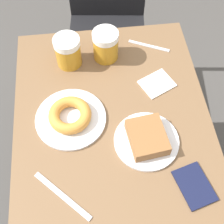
{
  "coord_description": "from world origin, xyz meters",
  "views": [
    {
      "loc": [
        -0.06,
        -0.53,
        1.66
      ],
      "look_at": [
        0.0,
        0.0,
        0.79
      ],
      "focal_mm": 50.0,
      "sensor_mm": 36.0,
      "label": 1
    }
  ],
  "objects_px": {
    "plate_with_cake": "(147,139)",
    "knife": "(62,196)",
    "beer_mug_left": "(106,45)",
    "fork": "(149,46)",
    "beer_mug_center": "(68,51)",
    "plate_with_donut": "(70,117)",
    "chair": "(107,11)",
    "passport_near_edge": "(194,186)",
    "napkin_folded": "(157,84)"
  },
  "relations": [
    {
      "from": "plate_with_cake",
      "to": "knife",
      "type": "relative_size",
      "value": 1.27
    },
    {
      "from": "plate_with_cake",
      "to": "beer_mug_left",
      "type": "bearing_deg",
      "value": 103.45
    },
    {
      "from": "fork",
      "to": "knife",
      "type": "bearing_deg",
      "value": -122.89
    },
    {
      "from": "beer_mug_center",
      "to": "knife",
      "type": "height_order",
      "value": "beer_mug_center"
    },
    {
      "from": "plate_with_donut",
      "to": "fork",
      "type": "bearing_deg",
      "value": 42.96
    },
    {
      "from": "chair",
      "to": "plate_with_cake",
      "type": "distance_m",
      "value": 0.89
    },
    {
      "from": "passport_near_edge",
      "to": "chair",
      "type": "bearing_deg",
      "value": 98.2
    },
    {
      "from": "beer_mug_center",
      "to": "beer_mug_left",
      "type": "bearing_deg",
      "value": 5.75
    },
    {
      "from": "fork",
      "to": "knife",
      "type": "height_order",
      "value": "same"
    },
    {
      "from": "chair",
      "to": "fork",
      "type": "relative_size",
      "value": 6.27
    },
    {
      "from": "beer_mug_left",
      "to": "fork",
      "type": "height_order",
      "value": "beer_mug_left"
    },
    {
      "from": "plate_with_donut",
      "to": "napkin_folded",
      "type": "distance_m",
      "value": 0.33
    },
    {
      "from": "beer_mug_left",
      "to": "beer_mug_center",
      "type": "bearing_deg",
      "value": -174.25
    },
    {
      "from": "chair",
      "to": "fork",
      "type": "xyz_separation_m",
      "value": [
        0.11,
        -0.46,
        0.21
      ]
    },
    {
      "from": "beer_mug_left",
      "to": "beer_mug_center",
      "type": "relative_size",
      "value": 1.0
    },
    {
      "from": "beer_mug_center",
      "to": "fork",
      "type": "xyz_separation_m",
      "value": [
        0.31,
        0.04,
        -0.06
      ]
    },
    {
      "from": "beer_mug_left",
      "to": "beer_mug_center",
      "type": "height_order",
      "value": "same"
    },
    {
      "from": "beer_mug_center",
      "to": "chair",
      "type": "bearing_deg",
      "value": 69.05
    },
    {
      "from": "chair",
      "to": "napkin_folded",
      "type": "height_order",
      "value": "chair"
    },
    {
      "from": "plate_with_cake",
      "to": "fork",
      "type": "bearing_deg",
      "value": 78.51
    },
    {
      "from": "fork",
      "to": "passport_near_edge",
      "type": "relative_size",
      "value": 1.05
    },
    {
      "from": "plate_with_donut",
      "to": "napkin_folded",
      "type": "relative_size",
      "value": 1.69
    },
    {
      "from": "beer_mug_left",
      "to": "napkin_folded",
      "type": "bearing_deg",
      "value": -42.35
    },
    {
      "from": "beer_mug_center",
      "to": "fork",
      "type": "bearing_deg",
      "value": 8.19
    },
    {
      "from": "beer_mug_center",
      "to": "napkin_folded",
      "type": "relative_size",
      "value": 0.85
    },
    {
      "from": "plate_with_cake",
      "to": "beer_mug_center",
      "type": "distance_m",
      "value": 0.42
    },
    {
      "from": "plate_with_donut",
      "to": "passport_near_edge",
      "type": "relative_size",
      "value": 1.61
    },
    {
      "from": "beer_mug_left",
      "to": "beer_mug_center",
      "type": "distance_m",
      "value": 0.14
    },
    {
      "from": "napkin_folded",
      "to": "fork",
      "type": "bearing_deg",
      "value": 88.71
    },
    {
      "from": "chair",
      "to": "beer_mug_left",
      "type": "relative_size",
      "value": 8.08
    },
    {
      "from": "plate_with_cake",
      "to": "beer_mug_left",
      "type": "xyz_separation_m",
      "value": [
        -0.09,
        0.37,
        0.04
      ]
    },
    {
      "from": "plate_with_donut",
      "to": "beer_mug_left",
      "type": "distance_m",
      "value": 0.3
    },
    {
      "from": "beer_mug_center",
      "to": "passport_near_edge",
      "type": "distance_m",
      "value": 0.62
    },
    {
      "from": "beer_mug_center",
      "to": "fork",
      "type": "relative_size",
      "value": 0.78
    },
    {
      "from": "plate_with_donut",
      "to": "beer_mug_left",
      "type": "xyz_separation_m",
      "value": [
        0.14,
        0.26,
        0.04
      ]
    },
    {
      "from": "napkin_folded",
      "to": "beer_mug_center",
      "type": "bearing_deg",
      "value": 155.53
    },
    {
      "from": "napkin_folded",
      "to": "passport_near_edge",
      "type": "height_order",
      "value": "passport_near_edge"
    },
    {
      "from": "beer_mug_left",
      "to": "fork",
      "type": "distance_m",
      "value": 0.18
    },
    {
      "from": "beer_mug_center",
      "to": "knife",
      "type": "distance_m",
      "value": 0.51
    },
    {
      "from": "knife",
      "to": "passport_near_edge",
      "type": "xyz_separation_m",
      "value": [
        0.38,
        -0.02,
        0.0
      ]
    },
    {
      "from": "beer_mug_left",
      "to": "knife",
      "type": "xyz_separation_m",
      "value": [
        -0.18,
        -0.51,
        -0.06
      ]
    },
    {
      "from": "napkin_folded",
      "to": "knife",
      "type": "height_order",
      "value": "napkin_folded"
    },
    {
      "from": "knife",
      "to": "passport_near_edge",
      "type": "height_order",
      "value": "passport_near_edge"
    },
    {
      "from": "napkin_folded",
      "to": "passport_near_edge",
      "type": "distance_m",
      "value": 0.38
    },
    {
      "from": "chair",
      "to": "plate_with_donut",
      "type": "height_order",
      "value": "chair"
    },
    {
      "from": "plate_with_donut",
      "to": "beer_mug_center",
      "type": "xyz_separation_m",
      "value": [
        0.01,
        0.25,
        0.04
      ]
    },
    {
      "from": "beer_mug_left",
      "to": "plate_with_cake",
      "type": "bearing_deg",
      "value": -76.55
    },
    {
      "from": "beer_mug_center",
      "to": "fork",
      "type": "distance_m",
      "value": 0.31
    },
    {
      "from": "plate_with_cake",
      "to": "beer_mug_left",
      "type": "distance_m",
      "value": 0.38
    },
    {
      "from": "fork",
      "to": "passport_near_edge",
      "type": "bearing_deg",
      "value": -86.67
    }
  ]
}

